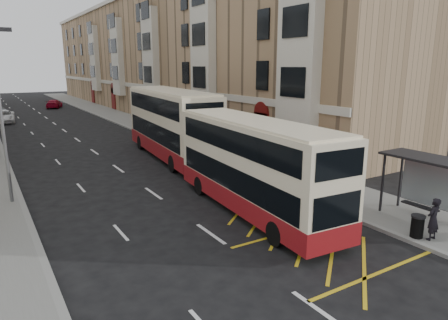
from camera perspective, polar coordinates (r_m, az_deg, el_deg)
ground at (r=13.15m, az=7.16°, el=-16.46°), size 200.00×200.00×0.00m
pavement_right at (r=42.18m, az=-10.11°, el=4.43°), size 4.00×120.00×0.15m
kerb_right at (r=41.50m, az=-12.68°, el=4.17°), size 0.25×120.00×0.15m
kerb_left at (r=39.34m, az=-29.39°, el=2.26°), size 0.25×120.00×0.15m
road_markings at (r=54.67m, az=-23.92°, el=5.44°), size 10.00×110.00×0.01m
terrace_right at (r=58.53m, az=-9.75°, el=14.23°), size 10.75×79.00×15.25m
bus_shelter at (r=18.27m, az=29.10°, el=-2.21°), size 1.65×4.25×2.70m
guard_railing at (r=20.65m, az=10.81°, el=-2.75°), size 0.06×6.56×1.01m
street_lamp_near at (r=20.90m, az=-29.23°, el=6.55°), size 0.93×0.18×8.00m
double_decker_front at (r=17.74m, az=4.20°, el=-0.89°), size 3.17×10.73×4.22m
double_decker_rear at (r=28.58m, az=-7.58°, el=5.15°), size 3.92×12.35×4.84m
litter_bin at (r=16.94m, az=25.89°, el=-8.46°), size 0.53×0.53×0.87m
pedestrian_near at (r=16.84m, az=27.71°, el=-7.48°), size 0.62×0.42×1.63m
pedestrian_far at (r=21.25m, az=13.05°, el=-2.11°), size 0.96×0.42×1.62m
white_van at (r=52.90m, az=-29.02°, el=5.43°), size 2.71×5.19×1.40m
car_red at (r=67.78m, az=-23.10°, el=7.39°), size 3.22×4.77×1.28m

